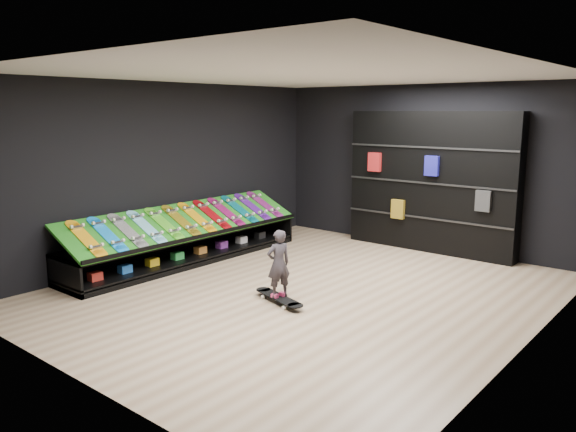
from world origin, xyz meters
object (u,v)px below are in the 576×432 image
Objects in this scene: back_shelving at (431,182)px; child at (279,277)px; floor_skateboard at (279,299)px; display_rack at (188,247)px.

back_shelving is 5.74× the size of child.
back_shelving reaches higher than floor_skateboard.
floor_skateboard is at bearing 180.00° from child.
back_shelving is 3.21× the size of floor_skateboard.
floor_skateboard is (-0.24, -3.94, -1.21)m from back_shelving.
floor_skateboard is at bearing -93.52° from back_shelving.
floor_skateboard is 0.32m from child.
child reaches higher than floor_skateboard.
display_rack reaches higher than floor_skateboard.
display_rack is at bearing -177.35° from floor_skateboard.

